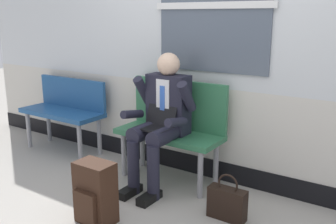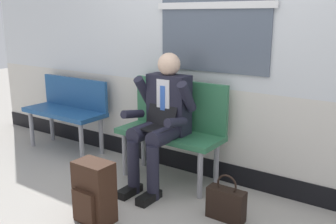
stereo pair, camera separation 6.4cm
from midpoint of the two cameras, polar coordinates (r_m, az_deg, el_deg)
ground_plane at (r=3.37m, az=-0.21°, el=-13.31°), size 18.00×18.00×0.00m
station_wall at (r=3.60m, az=6.21°, el=11.11°), size 6.57×0.17×2.76m
bench_with_person at (r=3.63m, az=0.25°, el=-1.79°), size 1.03×0.42×0.97m
bench_empty at (r=4.62m, az=-15.56°, el=0.64°), size 1.04×0.42×0.85m
person_seated at (r=3.44m, az=-1.63°, el=-0.83°), size 0.57×0.70×1.24m
backpack at (r=3.02m, az=-11.57°, el=-11.96°), size 0.30×0.24×0.49m
handbag at (r=3.09m, az=8.30°, el=-13.41°), size 0.30×0.11×0.38m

